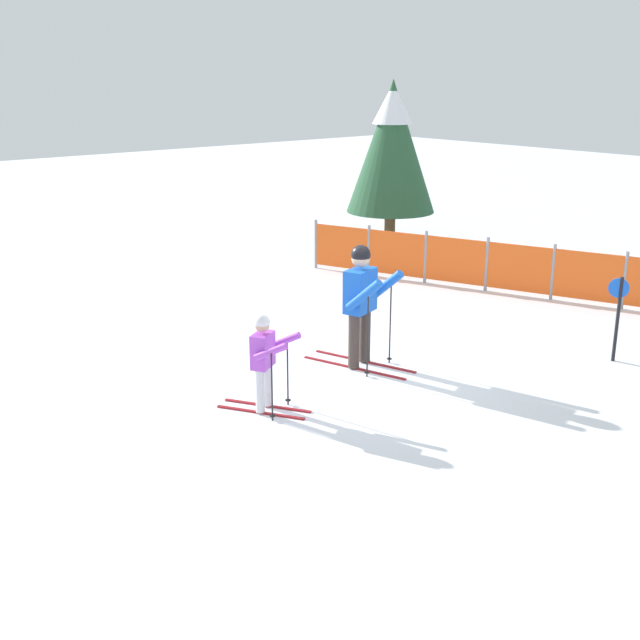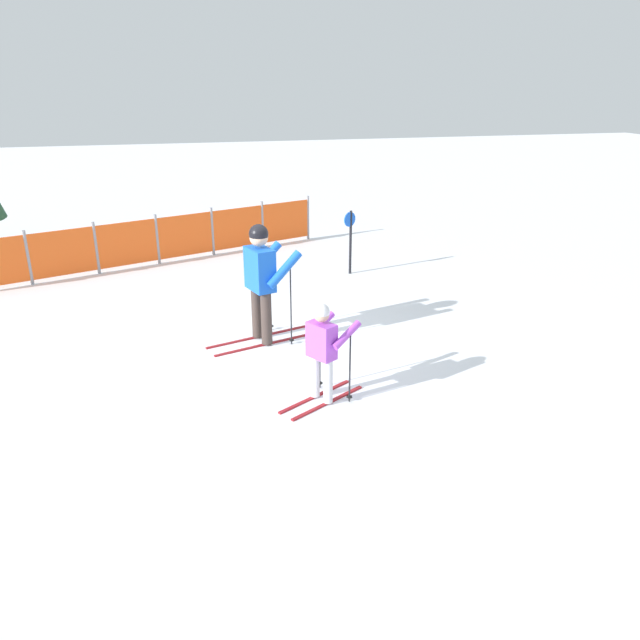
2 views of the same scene
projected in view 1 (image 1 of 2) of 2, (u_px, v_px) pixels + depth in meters
The scene contains 6 objects.
ground_plane at pixel (356, 372), 11.00m from camera, with size 60.00×60.00×0.00m, color white.
skier_adult at pixel (362, 295), 10.94m from camera, with size 1.66×0.90×1.72m.
skier_child at pixel (265, 355), 9.56m from camera, with size 1.12×0.83×1.22m.
safety_fence at pixel (487, 264), 14.91m from camera, with size 6.95×2.60×1.02m.
conifer_far at pixel (392, 144), 18.28m from camera, with size 2.04×2.04×3.78m.
trail_marker at pixel (618, 309), 11.20m from camera, with size 0.26×0.15×1.23m.
Camera 1 is at (7.55, -7.00, 3.97)m, focal length 45.00 mm.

